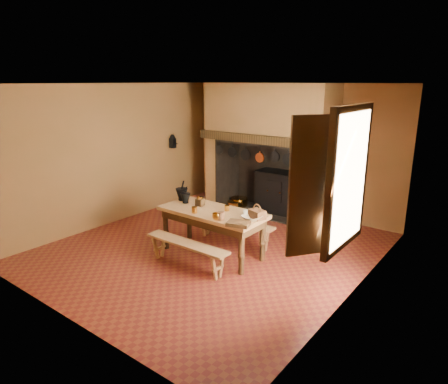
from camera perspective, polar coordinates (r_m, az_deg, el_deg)
name	(u,v)px	position (r m, az deg, el deg)	size (l,w,h in m)	color
floor	(212,248)	(7.09, -1.70, -8.05)	(5.50, 5.50, 0.00)	maroon
ceiling	(211,84)	(6.49, -1.91, 15.23)	(5.50, 5.50, 0.00)	silver
back_wall	(291,149)	(8.91, 9.50, 6.08)	(5.00, 0.02, 2.80)	olive
wall_left	(116,154)	(8.43, -15.16, 5.21)	(0.02, 5.50, 2.80)	olive
wall_right	(361,196)	(5.47, 18.96, -0.55)	(0.02, 5.50, 2.80)	olive
wall_front	(59,212)	(4.91, -22.52, -2.70)	(5.00, 0.02, 2.80)	olive
chimney_breast	(269,131)	(8.62, 6.44, 8.65)	(2.95, 0.96, 2.80)	olive
iron_range	(280,192)	(8.87, 8.07, 0.03)	(1.12, 0.55, 1.60)	black
hearth_pans	(237,203)	(9.31, 1.88, -1.57)	(0.51, 0.62, 0.20)	#C5892D
hanging_pans	(254,155)	(8.29, 4.32, 5.26)	(1.92, 0.29, 0.27)	black
onion_string	(314,165)	(7.64, 12.67, 3.81)	(0.12, 0.10, 0.46)	#955B1B
herb_bunch	(323,163)	(7.56, 13.93, 4.00)	(0.20, 0.20, 0.35)	#4E5729
window	(339,178)	(5.08, 16.17, 1.98)	(0.39, 1.75, 1.76)	white
wall_coffee_mill	(173,140)	(9.36, -7.36, 7.34)	(0.23, 0.16, 0.31)	black
work_table	(212,218)	(6.62, -1.67, -3.66)	(1.80, 0.80, 0.78)	tan
bench_front	(187,249)	(6.30, -5.34, -8.09)	(1.51, 0.26, 0.43)	tan
bench_back	(234,226)	(7.18, 1.37, -4.85)	(1.59, 0.28, 0.45)	tan
mortar_large	(182,194)	(7.14, -6.05, -0.23)	(0.22, 0.22, 0.37)	black
mortar_small	(185,197)	(6.98, -5.53, -0.79)	(0.18, 0.18, 0.30)	black
coffee_grinder	(200,201)	(6.83, -3.46, -1.36)	(0.17, 0.13, 0.19)	#322110
brass_mug_a	(194,210)	(6.46, -4.25, -2.57)	(0.09, 0.09, 0.10)	#C5892D
brass_mug_b	(227,208)	(6.55, 0.43, -2.30)	(0.08, 0.08, 0.09)	#C5892D
mixing_bowl	(252,218)	(6.13, 3.98, -3.70)	(0.30, 0.30, 0.07)	#BBB190
stoneware_crock	(221,216)	(6.10, -0.45, -3.46)	(0.11, 0.11, 0.13)	#52301E
glass_jar	(245,214)	(6.23, 3.08, -3.12)	(0.07, 0.07, 0.12)	beige
wicker_basket	(257,214)	(6.20, 4.76, -3.12)	(0.29, 0.24, 0.24)	#4D2917
wooden_tray	(238,224)	(5.90, 2.08, -4.54)	(0.33, 0.24, 0.06)	#322110
brass_cup	(217,217)	(6.12, -1.07, -3.53)	(0.14, 0.14, 0.11)	#C5892D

